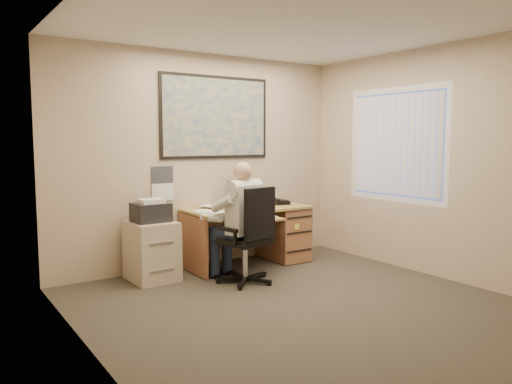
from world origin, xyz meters
TOP-DOWN VIEW (x-y plane):
  - room_shell at (0.00, 0.00)m, footprint 4.00×4.50m
  - desk at (0.77, 1.90)m, footprint 1.60×0.97m
  - world_map at (0.19, 2.23)m, footprint 1.56×0.03m
  - wall_calendar at (-0.56, 2.24)m, footprint 0.28×0.01m
  - window_blinds at (1.97, 0.80)m, footprint 0.06×1.40m
  - filing_cabinet at (-0.85, 1.91)m, footprint 0.50×0.60m
  - office_chair at (-0.02, 1.17)m, footprint 0.77×0.77m
  - person at (-0.01, 1.26)m, footprint 0.74×0.92m

SIDE VIEW (x-z plane):
  - office_chair at x=-0.02m, z-range -0.23..0.87m
  - filing_cabinet at x=-0.85m, z-range -0.07..0.88m
  - desk at x=0.77m, z-range -0.10..0.98m
  - person at x=-0.01m, z-range 0.00..1.37m
  - wall_calendar at x=-0.56m, z-range 0.87..1.29m
  - room_shell at x=0.00m, z-range 0.00..2.70m
  - window_blinds at x=1.97m, z-range 0.90..2.20m
  - world_map at x=0.19m, z-range 1.37..2.43m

